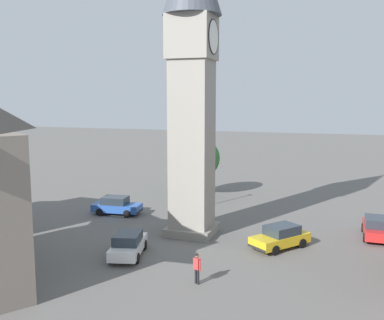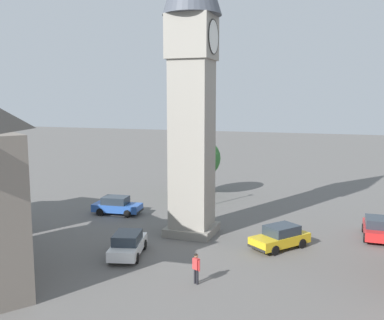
{
  "view_description": "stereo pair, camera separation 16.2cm",
  "coord_description": "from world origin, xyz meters",
  "px_view_note": "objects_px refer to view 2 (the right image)",
  "views": [
    {
      "loc": [
        -29.53,
        -10.1,
        9.83
      ],
      "look_at": [
        0.0,
        0.0,
        5.46
      ],
      "focal_mm": 41.02,
      "sensor_mm": 36.0,
      "label": 1
    },
    {
      "loc": [
        -29.47,
        -10.26,
        9.83
      ],
      "look_at": [
        0.0,
        0.0,
        5.46
      ],
      "focal_mm": 41.02,
      "sensor_mm": 36.0,
      "label": 2
    }
  ],
  "objects_px": {
    "car_silver_kerb": "(280,237)",
    "road_sign": "(180,187)",
    "clock_tower": "(192,52)",
    "car_white_side": "(117,205)",
    "tree": "(201,158)",
    "car_red_corner": "(377,228)",
    "car_blue_kerb": "(128,244)",
    "lamp_post": "(202,173)",
    "pedestrian": "(196,266)"
  },
  "relations": [
    {
      "from": "lamp_post",
      "to": "road_sign",
      "type": "xyz_separation_m",
      "value": [
        -0.63,
        1.83,
        -1.29
      ]
    },
    {
      "from": "tree",
      "to": "car_blue_kerb",
      "type": "bearing_deg",
      "value": -176.49
    },
    {
      "from": "clock_tower",
      "to": "pedestrian",
      "type": "bearing_deg",
      "value": -159.38
    },
    {
      "from": "pedestrian",
      "to": "lamp_post",
      "type": "xyz_separation_m",
      "value": [
        16.0,
        4.89,
        2.18
      ]
    },
    {
      "from": "tree",
      "to": "road_sign",
      "type": "xyz_separation_m",
      "value": [
        -5.45,
        0.19,
        -1.93
      ]
    },
    {
      "from": "car_white_side",
      "to": "tree",
      "type": "relative_size",
      "value": 0.73
    },
    {
      "from": "pedestrian",
      "to": "car_blue_kerb",
      "type": "bearing_deg",
      "value": 64.43
    },
    {
      "from": "car_silver_kerb",
      "to": "clock_tower",
      "type": "bearing_deg",
      "value": 80.47
    },
    {
      "from": "car_blue_kerb",
      "to": "lamp_post",
      "type": "distance_m",
      "value": 13.64
    },
    {
      "from": "car_white_side",
      "to": "road_sign",
      "type": "height_order",
      "value": "road_sign"
    },
    {
      "from": "clock_tower",
      "to": "car_white_side",
      "type": "bearing_deg",
      "value": 69.04
    },
    {
      "from": "car_white_side",
      "to": "lamp_post",
      "type": "xyz_separation_m",
      "value": [
        4.66,
        -6.12,
        2.42
      ]
    },
    {
      "from": "car_red_corner",
      "to": "tree",
      "type": "distance_m",
      "value": 18.88
    },
    {
      "from": "car_white_side",
      "to": "road_sign",
      "type": "relative_size",
      "value": 1.53
    },
    {
      "from": "road_sign",
      "to": "clock_tower",
      "type": "bearing_deg",
      "value": -152.98
    },
    {
      "from": "tree",
      "to": "pedestrian",
      "type": "bearing_deg",
      "value": -162.58
    },
    {
      "from": "car_silver_kerb",
      "to": "road_sign",
      "type": "distance_m",
      "value": 13.08
    },
    {
      "from": "road_sign",
      "to": "car_blue_kerb",
      "type": "bearing_deg",
      "value": -174.14
    },
    {
      "from": "clock_tower",
      "to": "car_silver_kerb",
      "type": "xyz_separation_m",
      "value": [
        -1.1,
        -6.58,
        -12.29
      ]
    },
    {
      "from": "car_red_corner",
      "to": "pedestrian",
      "type": "distance_m",
      "value": 15.01
    },
    {
      "from": "lamp_post",
      "to": "road_sign",
      "type": "bearing_deg",
      "value": 109.05
    },
    {
      "from": "road_sign",
      "to": "lamp_post",
      "type": "bearing_deg",
      "value": -70.95
    },
    {
      "from": "tree",
      "to": "road_sign",
      "type": "height_order",
      "value": "tree"
    },
    {
      "from": "tree",
      "to": "lamp_post",
      "type": "distance_m",
      "value": 5.13
    },
    {
      "from": "clock_tower",
      "to": "car_red_corner",
      "type": "relative_size",
      "value": 5.38
    },
    {
      "from": "car_red_corner",
      "to": "pedestrian",
      "type": "relative_size",
      "value": 2.45
    },
    {
      "from": "car_red_corner",
      "to": "car_white_side",
      "type": "xyz_separation_m",
      "value": [
        -0.19,
        20.63,
        0.0
      ]
    },
    {
      "from": "car_white_side",
      "to": "pedestrian",
      "type": "distance_m",
      "value": 15.8
    },
    {
      "from": "car_blue_kerb",
      "to": "car_red_corner",
      "type": "height_order",
      "value": "same"
    },
    {
      "from": "car_silver_kerb",
      "to": "pedestrian",
      "type": "xyz_separation_m",
      "value": [
        -7.21,
        3.45,
        0.25
      ]
    },
    {
      "from": "car_white_side",
      "to": "tree",
      "type": "xyz_separation_m",
      "value": [
        9.48,
        -4.48,
        3.06
      ]
    },
    {
      "from": "pedestrian",
      "to": "car_white_side",
      "type": "bearing_deg",
      "value": 44.16
    },
    {
      "from": "car_red_corner",
      "to": "road_sign",
      "type": "bearing_deg",
      "value": 76.77
    },
    {
      "from": "car_red_corner",
      "to": "lamp_post",
      "type": "distance_m",
      "value": 15.37
    },
    {
      "from": "clock_tower",
      "to": "car_red_corner",
      "type": "distance_m",
      "value": 18.0
    },
    {
      "from": "car_silver_kerb",
      "to": "car_white_side",
      "type": "xyz_separation_m",
      "value": [
        4.12,
        14.46,
        0.0
      ]
    },
    {
      "from": "pedestrian",
      "to": "tree",
      "type": "distance_m",
      "value": 21.99
    },
    {
      "from": "road_sign",
      "to": "tree",
      "type": "bearing_deg",
      "value": -2.01
    },
    {
      "from": "pedestrian",
      "to": "car_silver_kerb",
      "type": "bearing_deg",
      "value": -25.57
    },
    {
      "from": "car_red_corner",
      "to": "tree",
      "type": "height_order",
      "value": "tree"
    },
    {
      "from": "clock_tower",
      "to": "car_blue_kerb",
      "type": "bearing_deg",
      "value": 158.27
    },
    {
      "from": "car_silver_kerb",
      "to": "pedestrian",
      "type": "relative_size",
      "value": 2.54
    },
    {
      "from": "pedestrian",
      "to": "lamp_post",
      "type": "bearing_deg",
      "value": 16.99
    },
    {
      "from": "car_red_corner",
      "to": "car_blue_kerb",
      "type": "bearing_deg",
      "value": 120.72
    },
    {
      "from": "clock_tower",
      "to": "road_sign",
      "type": "relative_size",
      "value": 7.96
    },
    {
      "from": "lamp_post",
      "to": "clock_tower",
      "type": "bearing_deg",
      "value": -167.11
    },
    {
      "from": "car_red_corner",
      "to": "lamp_post",
      "type": "bearing_deg",
      "value": 72.86
    },
    {
      "from": "car_blue_kerb",
      "to": "tree",
      "type": "height_order",
      "value": "tree"
    },
    {
      "from": "car_white_side",
      "to": "pedestrian",
      "type": "bearing_deg",
      "value": -135.84
    },
    {
      "from": "car_red_corner",
      "to": "car_silver_kerb",
      "type": "bearing_deg",
      "value": 124.94
    }
  ]
}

